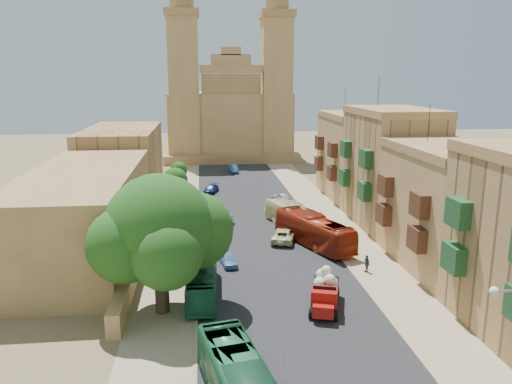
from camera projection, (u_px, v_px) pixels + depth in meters
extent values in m
plane|color=brown|center=(297.00, 331.00, 34.74)|extent=(260.00, 260.00, 0.00)
cube|color=black|center=(253.00, 215.00, 63.80)|extent=(14.00, 140.00, 0.01)
cube|color=#998364|center=(325.00, 213.00, 64.82)|extent=(5.00, 140.00, 0.01)
cube|color=#998364|center=(178.00, 218.00, 62.79)|extent=(5.00, 140.00, 0.01)
cube|color=#998364|center=(306.00, 213.00, 64.54)|extent=(0.25, 140.00, 0.12)
cube|color=#998364|center=(198.00, 217.00, 63.04)|extent=(0.25, 140.00, 0.12)
cube|color=#1D4925|center=(454.00, 258.00, 35.85)|extent=(0.90, 2.20, 2.00)
cube|color=#1D4925|center=(458.00, 213.00, 35.09)|extent=(0.90, 2.20, 2.00)
cube|color=#A47B4A|center=(446.00, 211.00, 45.93)|extent=(8.00, 14.00, 10.50)
cube|color=olive|center=(452.00, 150.00, 44.67)|extent=(8.20, 14.00, 0.80)
cylinder|color=black|center=(429.00, 123.00, 46.78)|extent=(0.06, 0.06, 3.60)
cube|color=#492718|center=(417.00, 239.00, 41.94)|extent=(0.90, 2.20, 2.00)
cube|color=#492718|center=(384.00, 214.00, 49.54)|extent=(0.90, 2.20, 2.00)
cube|color=#492718|center=(419.00, 205.00, 41.28)|extent=(0.90, 2.20, 2.00)
cube|color=#492718|center=(385.00, 185.00, 48.88)|extent=(0.90, 2.20, 2.00)
cube|color=#AE834F|center=(391.00, 170.00, 59.21)|extent=(8.00, 14.00, 13.00)
cube|color=olive|center=(394.00, 111.00, 57.67)|extent=(8.20, 14.00, 0.80)
cylinder|color=black|center=(378.00, 91.00, 59.78)|extent=(0.06, 0.06, 3.60)
cube|color=#1D4925|center=(364.00, 191.00, 55.29)|extent=(0.90, 2.20, 2.00)
cube|color=#1D4925|center=(344.00, 177.00, 62.89)|extent=(0.90, 2.20, 2.00)
cube|color=#1D4925|center=(366.00, 159.00, 54.48)|extent=(0.90, 2.20, 2.00)
cube|color=#1D4925|center=(345.00, 149.00, 62.07)|extent=(0.90, 2.20, 2.00)
cube|color=#A47B4A|center=(355.00, 158.00, 72.94)|extent=(8.00, 14.00, 11.50)
cube|color=olive|center=(357.00, 116.00, 71.57)|extent=(8.20, 14.00, 0.80)
cylinder|color=black|center=(345.00, 99.00, 73.68)|extent=(0.06, 0.06, 3.60)
cube|color=#492718|center=(332.00, 173.00, 68.98)|extent=(0.90, 2.20, 2.00)
cube|color=#492718|center=(319.00, 163.00, 76.58)|extent=(0.90, 2.20, 2.00)
cube|color=#492718|center=(332.00, 150.00, 68.26)|extent=(0.90, 2.20, 2.00)
cube|color=#492718|center=(319.00, 142.00, 75.85)|extent=(0.90, 2.20, 2.00)
cube|color=#A47B4A|center=(145.00, 236.00, 52.58)|extent=(1.00, 40.00, 1.80)
cube|color=olive|center=(84.00, 212.00, 49.31)|extent=(10.00, 28.00, 8.40)
cube|color=#AE834F|center=(123.00, 162.00, 74.32)|extent=(10.00, 22.00, 10.00)
cube|color=#A47B4A|center=(229.00, 124.00, 111.64)|extent=(26.00, 20.00, 14.00)
cube|color=olive|center=(232.00, 159.00, 102.84)|extent=(28.00, 4.00, 1.80)
cube|color=olive|center=(231.00, 114.00, 102.45)|extent=(12.00, 2.00, 16.00)
cube|color=#A47B4A|center=(231.00, 69.00, 100.45)|extent=(12.60, 2.40, 1.60)
cube|color=#A47B4A|center=(231.00, 60.00, 100.07)|extent=(8.00, 2.00, 2.40)
cube|color=#A47B4A|center=(231.00, 51.00, 99.67)|extent=(4.00, 2.00, 1.60)
cube|color=#A47B4A|center=(184.00, 91.00, 101.68)|extent=(6.00, 6.00, 29.00)
cube|color=olive|center=(182.00, 13.00, 98.30)|extent=(6.80, 6.80, 1.40)
cylinder|color=olive|center=(182.00, 5.00, 97.94)|extent=(4.80, 4.80, 1.80)
cube|color=#A47B4A|center=(276.00, 91.00, 103.71)|extent=(6.00, 6.00, 29.00)
cube|color=olive|center=(277.00, 15.00, 100.33)|extent=(6.80, 6.80, 1.40)
cylinder|color=olive|center=(277.00, 6.00, 99.97)|extent=(4.80, 4.80, 1.80)
cylinder|color=#3B291D|center=(162.00, 287.00, 37.15)|extent=(1.06, 1.06, 4.01)
sphere|color=#163E11|center=(159.00, 228.00, 36.13)|extent=(8.03, 8.03, 8.03)
sphere|color=#163E11|center=(195.00, 230.00, 37.78)|extent=(5.92, 5.92, 5.92)
sphere|color=#163E11|center=(125.00, 245.00, 35.15)|extent=(5.49, 5.49, 5.49)
sphere|color=#163E11|center=(166.00, 254.00, 33.98)|extent=(5.07, 5.07, 5.07)
sphere|color=#163E11|center=(146.00, 209.00, 38.07)|extent=(4.65, 4.65, 4.65)
cylinder|color=#3B291D|center=(163.00, 259.00, 45.02)|extent=(0.44, 0.44, 2.51)
sphere|color=#163E11|center=(162.00, 232.00, 44.45)|extent=(3.65, 3.65, 3.65)
cylinder|color=#3B291D|center=(171.00, 224.00, 56.71)|extent=(0.44, 0.44, 1.94)
sphere|color=#163E11|center=(170.00, 207.00, 56.27)|extent=(2.82, 2.82, 2.82)
cylinder|color=#3B291D|center=(176.00, 197.00, 68.28)|extent=(0.44, 0.44, 2.39)
sphere|color=#163E11|center=(175.00, 180.00, 67.74)|extent=(3.48, 3.48, 3.48)
cylinder|color=#3B291D|center=(179.00, 182.00, 79.96)|extent=(0.44, 0.44, 1.87)
sphere|color=#163E11|center=(179.00, 170.00, 79.54)|extent=(2.72, 2.72, 2.72)
sphere|color=white|center=(494.00, 292.00, 22.01)|extent=(0.44, 0.44, 0.44)
cube|color=#A4120C|center=(326.00, 289.00, 38.87)|extent=(2.83, 3.67, 0.81)
cube|color=black|center=(326.00, 284.00, 38.77)|extent=(2.89, 3.72, 0.11)
cube|color=#A4120C|center=(324.00, 299.00, 36.88)|extent=(2.25, 2.01, 1.62)
cube|color=#A4120C|center=(323.00, 310.00, 35.92)|extent=(1.77, 1.48, 0.90)
cube|color=black|center=(325.00, 291.00, 36.73)|extent=(1.66, 0.58, 0.81)
cylinder|color=black|center=(311.00, 313.00, 36.45)|extent=(0.54, 0.86, 0.81)
cylinder|color=black|center=(336.00, 315.00, 36.12)|extent=(0.54, 0.86, 0.81)
cylinder|color=black|center=(315.00, 291.00, 40.23)|extent=(0.54, 0.86, 0.81)
cylinder|color=black|center=(337.00, 293.00, 39.90)|extent=(0.54, 0.86, 0.81)
sphere|color=beige|center=(320.00, 283.00, 38.29)|extent=(0.99, 0.99, 0.99)
sphere|color=beige|center=(332.00, 283.00, 38.38)|extent=(0.99, 0.99, 0.99)
sphere|color=beige|center=(326.00, 278.00, 39.24)|extent=(0.99, 0.99, 0.99)
sphere|color=beige|center=(322.00, 274.00, 38.76)|extent=(0.90, 0.90, 0.90)
sphere|color=beige|center=(330.00, 280.00, 37.79)|extent=(0.90, 0.90, 0.90)
sphere|color=beige|center=(326.00, 271.00, 38.43)|extent=(0.81, 0.81, 0.81)
cube|color=#465A21|center=(321.00, 231.00, 54.63)|extent=(2.61, 4.25, 1.64)
cylinder|color=black|center=(320.00, 240.00, 53.22)|extent=(0.41, 0.70, 0.65)
cylinder|color=black|center=(333.00, 238.00, 53.73)|extent=(0.41, 0.70, 0.65)
cylinder|color=black|center=(309.00, 232.00, 55.74)|extent=(0.41, 0.70, 0.65)
cylinder|color=black|center=(321.00, 231.00, 56.26)|extent=(0.41, 0.70, 0.65)
imported|color=#1C6340|center=(202.00, 280.00, 40.17)|extent=(2.58, 9.60, 2.65)
imported|color=maroon|center=(314.00, 231.00, 52.19)|extent=(6.78, 11.58, 3.18)
imported|color=beige|center=(294.00, 216.00, 58.21)|extent=(5.78, 10.47, 2.86)
imported|color=#5486C3|center=(228.00, 260.00, 46.76)|extent=(1.82, 3.42, 1.11)
imported|color=silver|center=(223.00, 221.00, 58.69)|extent=(2.69, 4.48, 1.39)
imported|color=beige|center=(284.00, 235.00, 53.62)|extent=(3.72, 5.43, 1.38)
imported|color=#0E1B4A|center=(211.00, 189.00, 76.28)|extent=(2.81, 4.38, 1.18)
imported|color=silver|center=(282.00, 197.00, 71.02)|extent=(2.46, 3.79, 1.20)
imported|color=#2C4592|center=(233.00, 169.00, 92.60)|extent=(1.82, 4.21, 1.35)
imported|color=black|center=(346.00, 248.00, 49.07)|extent=(0.71, 0.59, 1.69)
imported|color=#38393E|center=(367.00, 264.00, 45.10)|extent=(0.56, 1.00, 1.60)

